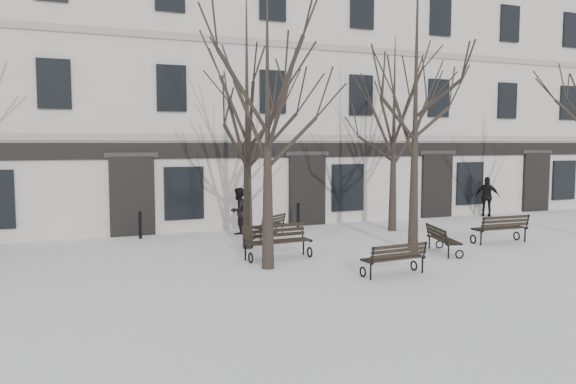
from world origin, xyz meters
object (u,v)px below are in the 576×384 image
bench_4 (269,225)px  bench_5 (442,239)px  bench_2 (501,228)px  tree_1 (267,84)px  tree_2 (416,70)px  bench_1 (395,258)px  bench_3 (277,240)px

bench_4 → bench_5: (3.82, -4.88, 0.02)m
bench_2 → bench_5: bench_2 is taller
tree_1 → bench_5: tree_1 is taller
tree_2 → bench_1: bearing=-132.4°
tree_1 → bench_1: tree_1 is taller
bench_3 → bench_4: bench_3 is taller
tree_1 → bench_3: 4.59m
bench_3 → tree_1: bearing=-125.4°
bench_1 → bench_2: size_ratio=0.89×
bench_1 → bench_4: 6.84m
tree_2 → bench_4: (-3.26, 4.16, -5.17)m
bench_1 → bench_3: bench_3 is taller
bench_4 → bench_3: bearing=34.1°
bench_4 → bench_5: 6.20m
bench_2 → bench_5: bearing=15.0°
bench_3 → bench_5: bench_3 is taller
bench_2 → bench_1: bearing=25.5°
bench_2 → bench_5: size_ratio=1.12×
tree_1 → tree_2: tree_2 is taller
bench_4 → bench_5: bench_5 is taller
bench_1 → bench_4: size_ratio=1.09×
bench_2 → bench_4: (-6.79, 4.19, -0.09)m
tree_2 → bench_1: 6.25m
bench_3 → bench_4: 3.81m
bench_2 → bench_3: 7.94m
bench_3 → bench_4: (1.14, 3.64, -0.10)m
bench_1 → bench_4: (-0.86, 6.78, -0.03)m
bench_2 → bench_4: size_ratio=1.23×
tree_1 → bench_5: (5.66, -0.12, -4.48)m
tree_2 → bench_4: tree_2 is taller
tree_2 → bench_5: (0.56, -0.72, -5.15)m
tree_1 → bench_1: (2.70, -2.02, -4.47)m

